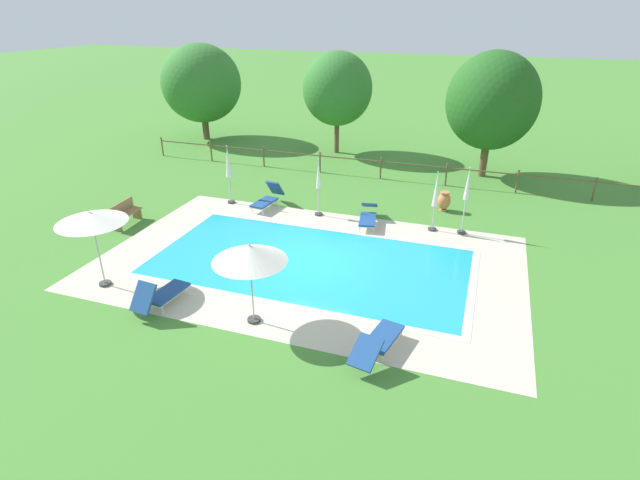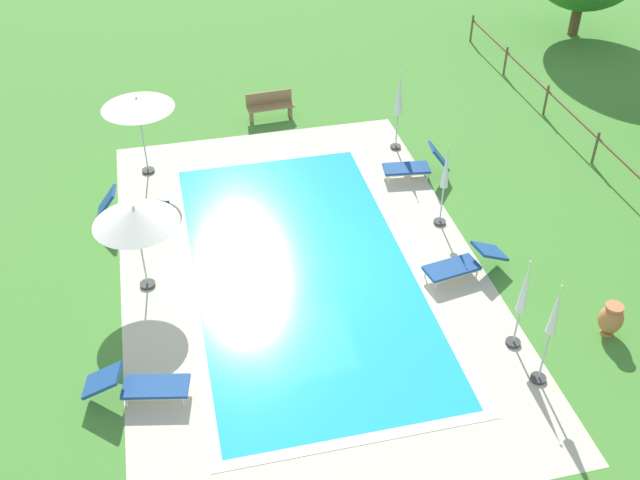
{
  "view_description": "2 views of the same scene",
  "coord_description": "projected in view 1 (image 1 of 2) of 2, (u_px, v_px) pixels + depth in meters",
  "views": [
    {
      "loc": [
        5.04,
        -13.47,
        7.62
      ],
      "look_at": [
        0.21,
        0.5,
        0.6
      ],
      "focal_mm": 27.7,
      "sensor_mm": 36.0,
      "label": 1
    },
    {
      "loc": [
        13.69,
        -2.72,
        11.53
      ],
      "look_at": [
        0.15,
        0.42,
        0.92
      ],
      "focal_mm": 41.98,
      "sensor_mm": 36.0,
      "label": 2
    }
  ],
  "objects": [
    {
      "name": "perimeter_fence",
      "position": [
        381.0,
        165.0,
        23.83
      ],
      "size": [
        25.01,
        0.08,
        1.05
      ],
      "color": "brown",
      "rests_on": "ground"
    },
    {
      "name": "sun_lounger_north_near_steps",
      "position": [
        268.0,
        198.0,
        20.49
      ],
      "size": [
        0.82,
        1.89,
        1.01
      ],
      "color": "navy",
      "rests_on": "ground"
    },
    {
      "name": "sun_lounger_north_far",
      "position": [
        378.0,
        341.0,
        11.81
      ],
      "size": [
        1.0,
        2.13,
        0.76
      ],
      "color": "navy",
      "rests_on": "ground"
    },
    {
      "name": "pool_deck_paving",
      "position": [
        309.0,
        262.0,
        16.26
      ],
      "size": [
        13.61,
        8.58,
        0.01
      ],
      "primitive_type": "cube",
      "color": "beige",
      "rests_on": "ground"
    },
    {
      "name": "sun_lounger_north_mid",
      "position": [
        161.0,
        294.0,
        13.67
      ],
      "size": [
        0.78,
        1.88,
        1.01
      ],
      "color": "navy",
      "rests_on": "ground"
    },
    {
      "name": "patio_umbrella_open_foreground",
      "position": [
        91.0,
        218.0,
        13.98
      ],
      "size": [
        1.99,
        1.99,
        2.4
      ],
      "color": "#383838",
      "rests_on": "ground"
    },
    {
      "name": "tree_far_west",
      "position": [
        337.0,
        89.0,
        26.9
      ],
      "size": [
        3.81,
        3.81,
        5.53
      ],
      "color": "brown",
      "rests_on": "ground"
    },
    {
      "name": "patio_umbrella_closed_row_mid_west",
      "position": [
        319.0,
        181.0,
        19.28
      ],
      "size": [
        0.32,
        0.32,
        2.35
      ],
      "color": "#383838",
      "rests_on": "ground"
    },
    {
      "name": "patio_umbrella_closed_row_west",
      "position": [
        436.0,
        195.0,
        17.96
      ],
      "size": [
        0.32,
        0.32,
        2.29
      ],
      "color": "#383838",
      "rests_on": "ground"
    },
    {
      "name": "patio_umbrella_closed_row_mid_east",
      "position": [
        228.0,
        166.0,
        20.42
      ],
      "size": [
        0.32,
        0.32,
        2.5
      ],
      "color": "#383838",
      "rests_on": "ground"
    },
    {
      "name": "swimming_pool_water",
      "position": [
        309.0,
        262.0,
        16.26
      ],
      "size": [
        10.16,
        5.13,
        0.01
      ],
      "primitive_type": "cube",
      "color": "#23A8C1",
      "rests_on": "ground"
    },
    {
      "name": "patio_umbrella_closed_row_centre",
      "position": [
        467.0,
        192.0,
        17.61
      ],
      "size": [
        0.32,
        0.32,
        2.54
      ],
      "color": "#383838",
      "rests_on": "ground"
    },
    {
      "name": "terracotta_urn_near_fence",
      "position": [
        444.0,
        201.0,
        20.14
      ],
      "size": [
        0.52,
        0.52,
        0.81
      ],
      "color": "#C67547",
      "rests_on": "ground"
    },
    {
      "name": "wooden_bench_lawn_side",
      "position": [
        125.0,
        213.0,
        18.86
      ],
      "size": [
        0.54,
        1.53,
        0.87
      ],
      "color": "#937047",
      "rests_on": "ground"
    },
    {
      "name": "tree_west_mid",
      "position": [
        492.0,
        101.0,
        22.93
      ],
      "size": [
        4.26,
        4.26,
        5.89
      ],
      "color": "brown",
      "rests_on": "ground"
    },
    {
      "name": "pool_coping_rim",
      "position": [
        309.0,
        261.0,
        16.25
      ],
      "size": [
        10.64,
        5.61,
        0.01
      ],
      "color": "beige",
      "rests_on": "ground"
    },
    {
      "name": "patio_umbrella_open_by_bench",
      "position": [
        250.0,
        254.0,
        12.33
      ],
      "size": [
        1.93,
        1.93,
        2.3
      ],
      "color": "#383838",
      "rests_on": "ground"
    },
    {
      "name": "ground_plane",
      "position": [
        309.0,
        262.0,
        16.26
      ],
      "size": [
        160.0,
        160.0,
        0.0
      ],
      "primitive_type": "plane",
      "color": "#478433"
    },
    {
      "name": "tree_east_mid",
      "position": [
        201.0,
        83.0,
        29.87
      ],
      "size": [
        4.78,
        4.78,
        5.71
      ],
      "color": "brown",
      "rests_on": "ground"
    },
    {
      "name": "sun_lounger_north_end",
      "position": [
        368.0,
        215.0,
        18.93
      ],
      "size": [
        0.95,
        2.14,
        0.72
      ],
      "color": "navy",
      "rests_on": "ground"
    }
  ]
}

